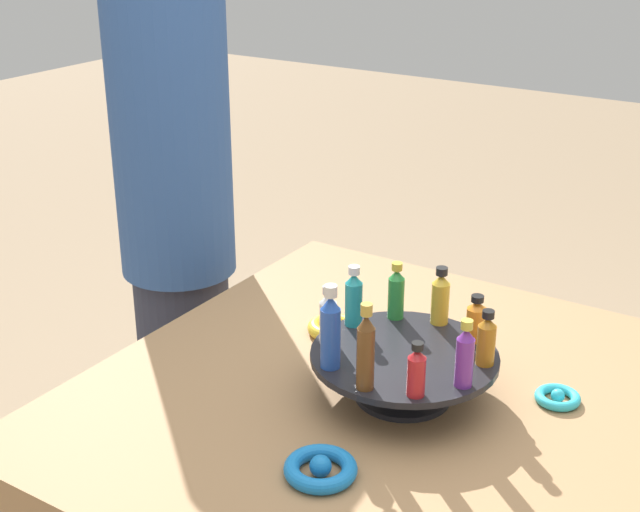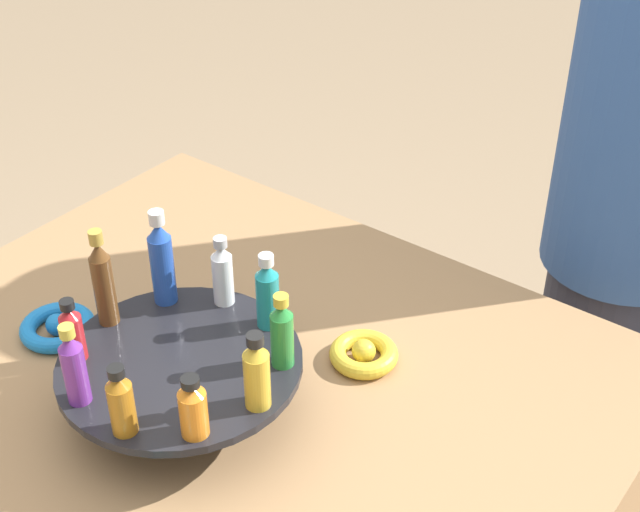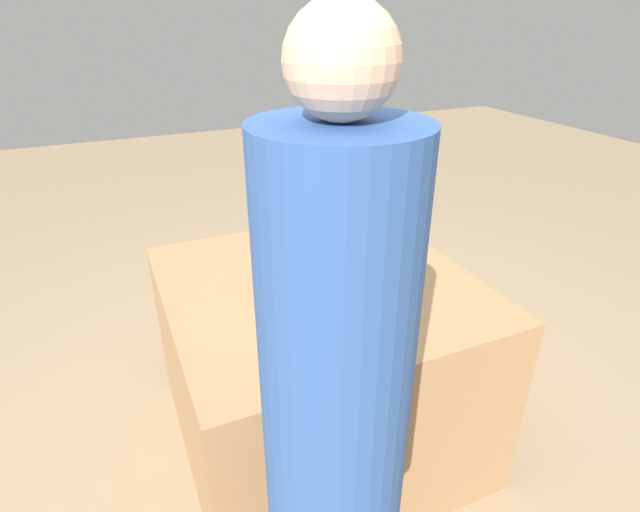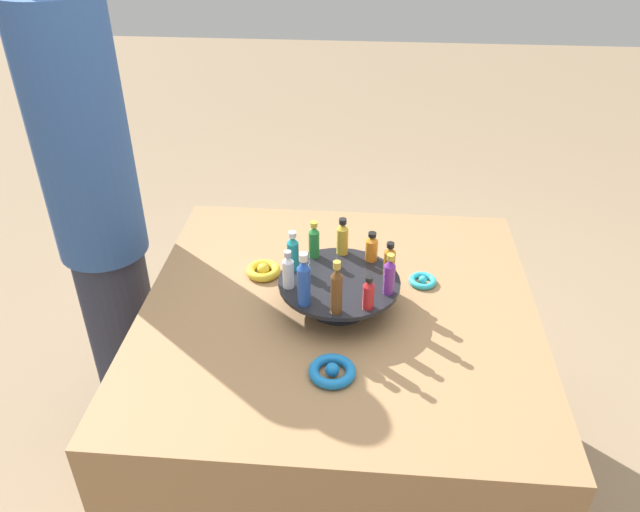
{
  "view_description": "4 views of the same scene",
  "coord_description": "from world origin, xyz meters",
  "px_view_note": "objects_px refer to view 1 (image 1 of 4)",
  "views": [
    {
      "loc": [
        -0.61,
        1.23,
        1.59
      ],
      "look_at": [
        0.23,
        -0.09,
        0.94
      ],
      "focal_mm": 50.0,
      "sensor_mm": 36.0,
      "label": 1
    },
    {
      "loc": [
        -0.6,
        -0.7,
        1.63
      ],
      "look_at": [
        0.2,
        -0.08,
        0.93
      ],
      "focal_mm": 50.0,
      "sensor_mm": 36.0,
      "label": 2
    },
    {
      "loc": [
        1.45,
        -0.64,
        1.65
      ],
      "look_at": [
        0.1,
        -0.04,
        0.91
      ],
      "focal_mm": 28.0,
      "sensor_mm": 36.0,
      "label": 3
    },
    {
      "loc": [
        -0.06,
        1.37,
        1.81
      ],
      "look_at": [
        0.05,
        -0.02,
        0.9
      ],
      "focal_mm": 35.0,
      "sensor_mm": 36.0,
      "label": 4
    }
  ],
  "objects_px": {
    "bottle_purple": "(465,356)",
    "bottle_green": "(396,293)",
    "bottle_amber": "(486,340)",
    "bottle_teal": "(354,298)",
    "ribbon_bow_gold": "(333,327)",
    "display_stand": "(404,366)",
    "bottle_orange": "(476,320)",
    "bottle_red": "(416,371)",
    "bottle_blue": "(330,330)",
    "bottle_gold": "(442,298)",
    "person_figure": "(176,215)",
    "bottle_clear": "(328,317)",
    "bottle_brown": "(364,350)",
    "ribbon_bow_blue": "(318,468)",
    "ribbon_bow_teal": "(558,397)"
  },
  "relations": [
    {
      "from": "ribbon_bow_blue",
      "to": "person_figure",
      "type": "bearing_deg",
      "value": -36.53
    },
    {
      "from": "bottle_amber",
      "to": "bottle_green",
      "type": "height_order",
      "value": "bottle_green"
    },
    {
      "from": "ribbon_bow_blue",
      "to": "bottle_gold",
      "type": "bearing_deg",
      "value": -90.95
    },
    {
      "from": "bottle_amber",
      "to": "bottle_green",
      "type": "distance_m",
      "value": 0.22
    },
    {
      "from": "ribbon_bow_teal",
      "to": "bottle_amber",
      "type": "bearing_deg",
      "value": 41.47
    },
    {
      "from": "bottle_gold",
      "to": "person_figure",
      "type": "distance_m",
      "value": 0.82
    },
    {
      "from": "bottle_green",
      "to": "bottle_clear",
      "type": "distance_m",
      "value": 0.16
    },
    {
      "from": "bottle_purple",
      "to": "person_figure",
      "type": "relative_size",
      "value": 0.07
    },
    {
      "from": "bottle_gold",
      "to": "ribbon_bow_gold",
      "type": "height_order",
      "value": "bottle_gold"
    },
    {
      "from": "bottle_orange",
      "to": "person_figure",
      "type": "xyz_separation_m",
      "value": [
        0.88,
        -0.21,
        -0.04
      ]
    },
    {
      "from": "ribbon_bow_teal",
      "to": "ribbon_bow_gold",
      "type": "bearing_deg",
      "value": -0.81
    },
    {
      "from": "ribbon_bow_teal",
      "to": "bottle_red",
      "type": "bearing_deg",
      "value": 57.24
    },
    {
      "from": "bottle_amber",
      "to": "bottle_teal",
      "type": "height_order",
      "value": "bottle_teal"
    },
    {
      "from": "bottle_red",
      "to": "bottle_brown",
      "type": "bearing_deg",
      "value": 16.76
    },
    {
      "from": "bottle_green",
      "to": "person_figure",
      "type": "relative_size",
      "value": 0.07
    },
    {
      "from": "bottle_teal",
      "to": "ribbon_bow_blue",
      "type": "bearing_deg",
      "value": 111.77
    },
    {
      "from": "bottle_gold",
      "to": "bottle_teal",
      "type": "xyz_separation_m",
      "value": [
        0.13,
        0.09,
        0.0
      ]
    },
    {
      "from": "bottle_purple",
      "to": "bottle_green",
      "type": "height_order",
      "value": "bottle_purple"
    },
    {
      "from": "bottle_purple",
      "to": "ribbon_bow_teal",
      "type": "bearing_deg",
      "value": -120.92
    },
    {
      "from": "display_stand",
      "to": "bottle_purple",
      "type": "bearing_deg",
      "value": 160.76
    },
    {
      "from": "bottle_clear",
      "to": "bottle_brown",
      "type": "xyz_separation_m",
      "value": [
        -0.13,
        0.1,
        0.02
      ]
    },
    {
      "from": "bottle_purple",
      "to": "bottle_orange",
      "type": "height_order",
      "value": "bottle_purple"
    },
    {
      "from": "display_stand",
      "to": "ribbon_bow_blue",
      "type": "xyz_separation_m",
      "value": [
        0.0,
        0.27,
        -0.05
      ]
    },
    {
      "from": "bottle_purple",
      "to": "bottle_blue",
      "type": "distance_m",
      "value": 0.22
    },
    {
      "from": "bottle_blue",
      "to": "bottle_teal",
      "type": "bearing_deg",
      "value": -73.24
    },
    {
      "from": "bottle_orange",
      "to": "bottle_gold",
      "type": "height_order",
      "value": "bottle_gold"
    },
    {
      "from": "bottle_green",
      "to": "ribbon_bow_gold",
      "type": "relative_size",
      "value": 1.09
    },
    {
      "from": "bottle_red",
      "to": "bottle_blue",
      "type": "bearing_deg",
      "value": -1.24
    },
    {
      "from": "ribbon_bow_gold",
      "to": "display_stand",
      "type": "bearing_deg",
      "value": 149.19
    },
    {
      "from": "bottle_blue",
      "to": "bottle_red",
      "type": "distance_m",
      "value": 0.16
    },
    {
      "from": "bottle_gold",
      "to": "bottle_blue",
      "type": "distance_m",
      "value": 0.26
    },
    {
      "from": "bottle_clear",
      "to": "ribbon_bow_gold",
      "type": "bearing_deg",
      "value": -60.59
    },
    {
      "from": "bottle_gold",
      "to": "ribbon_bow_gold",
      "type": "relative_size",
      "value": 1.09
    },
    {
      "from": "bottle_green",
      "to": "bottle_blue",
      "type": "xyz_separation_m",
      "value": [
        0.0,
        0.22,
        0.02
      ]
    },
    {
      "from": "bottle_amber",
      "to": "bottle_green",
      "type": "bearing_deg",
      "value": -19.24
    },
    {
      "from": "bottle_orange",
      "to": "bottle_clear",
      "type": "distance_m",
      "value": 0.26
    },
    {
      "from": "bottle_amber",
      "to": "bottle_red",
      "type": "xyz_separation_m",
      "value": [
        0.05,
        0.15,
        -0.0
      ]
    },
    {
      "from": "bottle_clear",
      "to": "bottle_red",
      "type": "distance_m",
      "value": 0.22
    },
    {
      "from": "bottle_brown",
      "to": "bottle_red",
      "type": "xyz_separation_m",
      "value": [
        -0.08,
        -0.02,
        -0.03
      ]
    },
    {
      "from": "bottle_amber",
      "to": "ribbon_bow_teal",
      "type": "xyz_separation_m",
      "value": [
        -0.1,
        -0.09,
        -0.13
      ]
    },
    {
      "from": "bottle_amber",
      "to": "person_figure",
      "type": "bearing_deg",
      "value": -16.56
    },
    {
      "from": "bottle_orange",
      "to": "ribbon_bow_blue",
      "type": "xyz_separation_m",
      "value": [
        0.09,
        0.38,
        -0.12
      ]
    },
    {
      "from": "bottle_brown",
      "to": "ribbon_bow_gold",
      "type": "height_order",
      "value": "bottle_brown"
    },
    {
      "from": "display_stand",
      "to": "ribbon_bow_gold",
      "type": "xyz_separation_m",
      "value": [
        0.23,
        -0.14,
        -0.05
      ]
    },
    {
      "from": "bottle_teal",
      "to": "bottle_blue",
      "type": "height_order",
      "value": "bottle_blue"
    },
    {
      "from": "bottle_orange",
      "to": "ribbon_bow_gold",
      "type": "relative_size",
      "value": 0.85
    },
    {
      "from": "ribbon_bow_gold",
      "to": "bottle_brown",
      "type": "bearing_deg",
      "value": 129.71
    },
    {
      "from": "bottle_purple",
      "to": "ribbon_bow_teal",
      "type": "height_order",
      "value": "bottle_purple"
    },
    {
      "from": "bottle_gold",
      "to": "ribbon_bow_blue",
      "type": "height_order",
      "value": "bottle_gold"
    },
    {
      "from": "display_stand",
      "to": "bottle_orange",
      "type": "distance_m",
      "value": 0.15
    }
  ]
}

